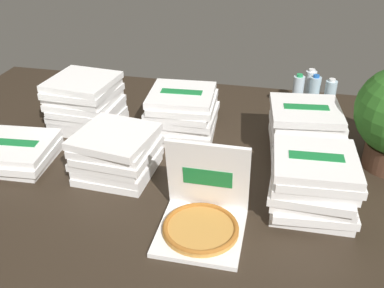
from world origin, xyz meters
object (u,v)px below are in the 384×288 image
object	(u,v)px
pizza_stack_center_near	(305,130)
water_bottle_0	(314,95)
pizza_stack_left_mid	(183,114)
water_bottle_3	(309,89)
pizza_stack_right_mid	(86,103)
water_bottle_1	(297,95)
pizza_stack_left_far	(117,153)
water_bottle_2	(329,100)
pizza_stack_right_far	(313,183)
pizza_stack_right_near	(17,153)
open_pizza_box	(202,216)

from	to	relation	value
pizza_stack_center_near	water_bottle_0	xyz separation A→B (m)	(0.05, 0.47, -0.01)
pizza_stack_left_mid	water_bottle_3	distance (m)	0.86
pizza_stack_right_mid	water_bottle_1	size ratio (longest dim) A/B	1.53
pizza_stack_left_mid	pizza_stack_left_far	bearing A→B (deg)	-116.89
pizza_stack_center_near	water_bottle_1	size ratio (longest dim) A/B	1.58
pizza_stack_center_near	water_bottle_1	distance (m)	0.46
pizza_stack_left_far	water_bottle_2	xyz separation A→B (m)	(1.02, 0.82, 0.01)
pizza_stack_right_far	pizza_stack_left_far	distance (m)	0.92
pizza_stack_left_mid	water_bottle_0	size ratio (longest dim) A/B	1.51
pizza_stack_right_mid	water_bottle_2	bearing A→B (deg)	16.45
pizza_stack_right_mid	water_bottle_2	xyz separation A→B (m)	(1.36, 0.40, -0.03)
water_bottle_0	pizza_stack_right_near	bearing A→B (deg)	-148.59
pizza_stack_right_far	pizza_stack_left_mid	world-z (taller)	same
pizza_stack_right_near	open_pizza_box	bearing A→B (deg)	-16.43
pizza_stack_right_mid	water_bottle_2	distance (m)	1.42
pizza_stack_left_mid	pizza_stack_right_mid	bearing A→B (deg)	-178.31
pizza_stack_right_near	pizza_stack_right_mid	distance (m)	0.49
pizza_stack_right_far	water_bottle_1	world-z (taller)	pizza_stack_right_far
open_pizza_box	water_bottle_1	distance (m)	1.23
pizza_stack_right_far	water_bottle_0	distance (m)	0.95
water_bottle_3	open_pizza_box	bearing A→B (deg)	-108.29
water_bottle_1	pizza_stack_left_far	bearing A→B (deg)	-134.27
open_pizza_box	pizza_stack_right_far	xyz separation A→B (m)	(0.43, 0.24, 0.06)
open_pizza_box	pizza_stack_left_far	distance (m)	0.58
pizza_stack_right_near	pizza_stack_left_mid	bearing A→B (deg)	31.67
open_pizza_box	water_bottle_3	distance (m)	1.35
pizza_stack_left_far	pizza_stack_right_near	bearing A→B (deg)	-177.52
pizza_stack_right_far	pizza_stack_left_far	bearing A→B (deg)	174.83
water_bottle_2	water_bottle_3	world-z (taller)	same
pizza_stack_left_mid	water_bottle_1	xyz separation A→B (m)	(0.61, 0.42, -0.01)
pizza_stack_right_far	pizza_stack_left_mid	bearing A→B (deg)	142.96
pizza_stack_left_mid	water_bottle_3	xyz separation A→B (m)	(0.68, 0.52, -0.01)
pizza_stack_right_near	pizza_stack_left_mid	world-z (taller)	pizza_stack_left_mid
water_bottle_2	water_bottle_3	size ratio (longest dim) A/B	1.00
water_bottle_0	water_bottle_3	world-z (taller)	same
pizza_stack_center_near	pizza_stack_left_far	xyz separation A→B (m)	(-0.88, -0.40, -0.02)
pizza_stack_right_near	water_bottle_0	xyz separation A→B (m)	(1.46, 0.89, 0.07)
open_pizza_box	pizza_stack_center_near	bearing A→B (deg)	61.04
pizza_stack_right_near	pizza_stack_right_far	size ratio (longest dim) A/B	1.01
water_bottle_0	water_bottle_3	xyz separation A→B (m)	(-0.02, 0.09, 0.00)
water_bottle_3	pizza_stack_left_mid	bearing A→B (deg)	-142.73
pizza_stack_left_mid	water_bottle_1	bearing A→B (deg)	34.32
pizza_stack_right_near	pizza_stack_left_far	world-z (taller)	pizza_stack_left_far
pizza_stack_right_near	water_bottle_3	distance (m)	1.74
pizza_stack_center_near	pizza_stack_left_far	size ratio (longest dim) A/B	1.03
pizza_stack_right_near	water_bottle_0	distance (m)	1.71
open_pizza_box	pizza_stack_left_far	size ratio (longest dim) A/B	0.92
pizza_stack_center_near	pizza_stack_left_mid	size ratio (longest dim) A/B	1.05
pizza_stack_right_near	pizza_stack_left_mid	xyz separation A→B (m)	(0.75, 0.46, 0.07)
pizza_stack_left_mid	water_bottle_2	bearing A→B (deg)	25.83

